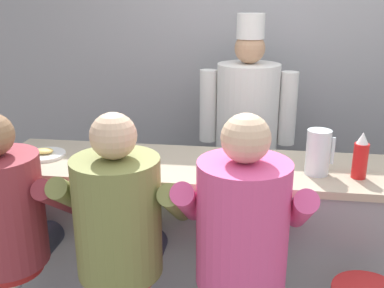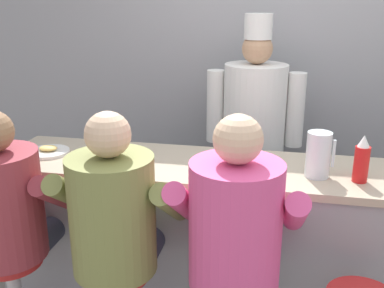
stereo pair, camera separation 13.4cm
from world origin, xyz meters
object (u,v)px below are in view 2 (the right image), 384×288
at_px(water_pitcher_clear, 318,155).
at_px(cereal_bowl, 102,163).
at_px(ketchup_bottle_red, 362,160).
at_px(coffee_mug_white, 107,147).
at_px(diner_seated_olive, 116,220).
at_px(cook_in_whites_near, 254,128).
at_px(breakfast_plate, 48,151).
at_px(diner_seated_maroon, 8,211).
at_px(diner_seated_pink, 236,230).
at_px(coffee_mug_blue, 236,165).

relative_size(water_pitcher_clear, cereal_bowl, 1.60).
xyz_separation_m(ketchup_bottle_red, cereal_bowl, (-1.33, -0.08, -0.09)).
bearing_deg(coffee_mug_white, diner_seated_olive, -65.37).
bearing_deg(cereal_bowl, ketchup_bottle_red, 3.44).
bearing_deg(cook_in_whites_near, coffee_mug_white, -133.57).
xyz_separation_m(breakfast_plate, diner_seated_maroon, (0.04, -0.50, -0.14)).
distance_m(water_pitcher_clear, coffee_mug_white, 1.18).
distance_m(diner_seated_pink, cook_in_whites_near, 1.38).
distance_m(coffee_mug_blue, diner_seated_olive, 0.68).
height_order(breakfast_plate, cereal_bowl, cereal_bowl).
distance_m(breakfast_plate, cook_in_whites_near, 1.44).
relative_size(diner_seated_olive, cook_in_whites_near, 0.80).
height_order(ketchup_bottle_red, cook_in_whites_near, cook_in_whites_near).
bearing_deg(cereal_bowl, breakfast_plate, 158.65).
bearing_deg(diner_seated_maroon, breakfast_plate, 94.54).
height_order(coffee_mug_white, diner_seated_pink, diner_seated_pink).
bearing_deg(diner_seated_olive, cereal_bowl, 120.25).
distance_m(ketchup_bottle_red, cereal_bowl, 1.34).
relative_size(coffee_mug_white, diner_seated_olive, 0.09).
relative_size(coffee_mug_blue, diner_seated_pink, 0.09).
height_order(water_pitcher_clear, coffee_mug_white, water_pitcher_clear).
xyz_separation_m(coffee_mug_white, diner_seated_pink, (0.81, -0.55, -0.15)).
xyz_separation_m(coffee_mug_white, diner_seated_maroon, (-0.31, -0.55, -0.17)).
xyz_separation_m(coffee_mug_blue, diner_seated_maroon, (-1.07, -0.43, -0.16)).
bearing_deg(water_pitcher_clear, ketchup_bottle_red, -6.83).
height_order(cereal_bowl, coffee_mug_white, coffee_mug_white).
bearing_deg(breakfast_plate, ketchup_bottle_red, -2.52).
bearing_deg(coffee_mug_blue, diner_seated_pink, -83.22).
bearing_deg(diner_seated_pink, coffee_mug_white, 146.07).
relative_size(diner_seated_maroon, cook_in_whites_near, 0.79).
height_order(water_pitcher_clear, cereal_bowl, water_pitcher_clear).
relative_size(cereal_bowl, coffee_mug_white, 1.10).
xyz_separation_m(breakfast_plate, coffee_mug_blue, (1.11, -0.08, 0.03)).
relative_size(coffee_mug_blue, diner_seated_olive, 0.09).
height_order(diner_seated_olive, diner_seated_pink, diner_seated_pink).
height_order(breakfast_plate, coffee_mug_blue, coffee_mug_blue).
bearing_deg(diner_seated_olive, coffee_mug_blue, 39.73).
xyz_separation_m(water_pitcher_clear, diner_seated_maroon, (-1.49, -0.45, -0.24)).
bearing_deg(breakfast_plate, water_pitcher_clear, -1.93).
bearing_deg(diner_seated_pink, water_pitcher_clear, 51.10).
height_order(water_pitcher_clear, cook_in_whites_near, cook_in_whites_near).
distance_m(coffee_mug_blue, diner_seated_maroon, 1.17).
relative_size(ketchup_bottle_red, diner_seated_pink, 0.17).
bearing_deg(diner_seated_maroon, diner_seated_olive, 0.13).
distance_m(breakfast_plate, cereal_bowl, 0.43).
bearing_deg(diner_seated_pink, diner_seated_maroon, -179.89).
bearing_deg(ketchup_bottle_red, coffee_mug_white, 174.99).
relative_size(ketchup_bottle_red, cereal_bowl, 1.63).
bearing_deg(water_pitcher_clear, cook_in_whites_near, 112.52).
bearing_deg(cook_in_whites_near, diner_seated_pink, -89.11).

